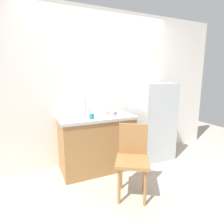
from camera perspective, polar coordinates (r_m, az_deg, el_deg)
The scene contains 11 objects.
ground_plane at distance 2.75m, azimuth 4.38°, elevation -21.62°, with size 8.00×8.00×0.00m, color #BCB2A3.
back_wall at distance 3.24m, azimuth -3.85°, elevation 7.38°, with size 4.80×0.10×2.56m, color white.
cabinet_base at distance 3.03m, azimuth -4.77°, elevation -9.65°, with size 1.12×0.60×0.83m, color #A87542.
countertop at distance 2.90m, azimuth -4.91°, elevation -1.57°, with size 1.16×0.64×0.04m, color #B7B7BC.
faucet at distance 3.08m, azimuth -8.21°, elevation 1.87°, with size 0.02×0.02×0.25m, color #B7B7BC.
refrigerator at distance 3.45m, azimuth 12.32°, elevation -2.68°, with size 0.64×0.58×1.36m, color silver.
chair at distance 2.38m, azimuth 6.38°, elevation -13.53°, with size 0.55×0.55×0.89m.
dish_tray at distance 2.84m, azimuth -9.05°, elevation -1.03°, with size 0.28×0.20×0.05m, color white.
terracotta_bowl at distance 3.02m, azimuth -0.18°, elevation -0.21°, with size 0.17×0.17×0.05m, color gray.
cup_white at distance 2.81m, azimuth 0.04°, elevation -0.70°, with size 0.08×0.08×0.08m, color white.
cup_teal at distance 2.70m, azimuth -6.22°, elevation -1.28°, with size 0.07×0.07×0.08m, color teal.
Camera 1 is at (-1.13, -2.03, 1.48)m, focal length 29.83 mm.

